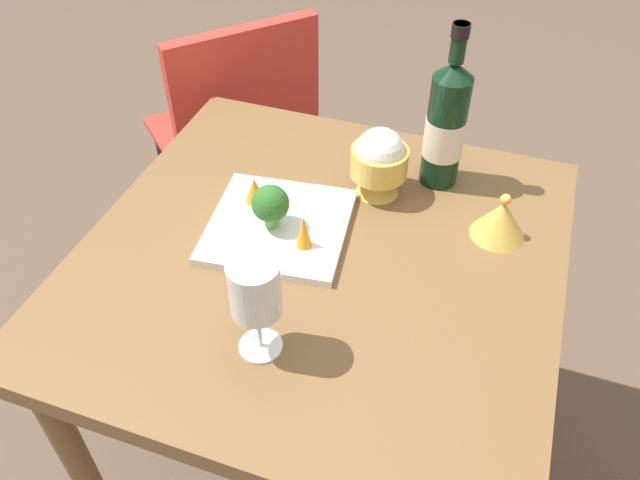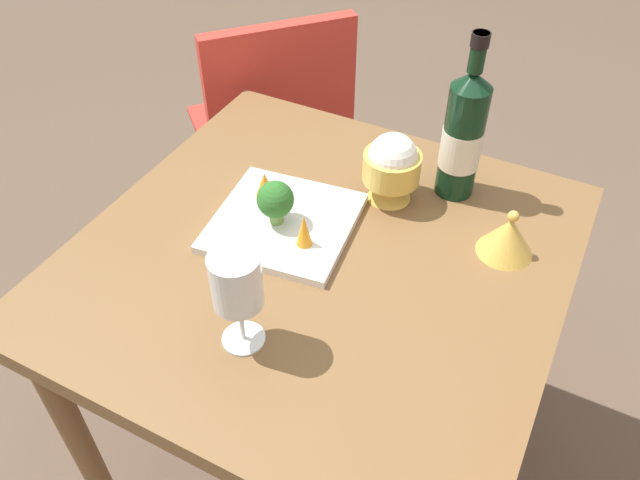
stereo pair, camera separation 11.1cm
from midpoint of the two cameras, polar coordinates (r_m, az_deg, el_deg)
The scene contains 11 objects.
ground_plane at distance 1.72m, azimuth -1.95°, elevation -18.82°, with size 8.00×8.00×0.00m, color brown.
dining_table at distance 1.19m, azimuth -2.66°, elevation -4.37°, with size 0.84×0.84×0.73m.
chair_by_wall at distance 1.82m, azimuth -9.00°, elevation 9.89°, with size 0.57×0.57×0.85m.
wine_bottle at distance 1.22m, azimuth 8.67°, elevation 10.09°, with size 0.08×0.08×0.33m.
wine_glass at distance 0.90m, azimuth -9.37°, elevation -4.65°, with size 0.08×0.08×0.18m.
rice_bowl at distance 1.21m, azimuth 2.72°, elevation 6.97°, with size 0.11×0.11×0.14m.
rice_bowl_lid at distance 1.17m, azimuth 13.33°, elevation 1.74°, with size 0.10×0.10×0.09m.
serving_plate at distance 1.17m, azimuth -6.44°, elevation 1.14°, with size 0.28×0.28×0.02m.
broccoli_floret at distance 1.13m, azimuth -7.27°, elevation 3.06°, with size 0.07×0.07×0.09m.
carrot_garnish_left at distance 1.10m, azimuth -4.36°, elevation 0.62°, with size 0.03×0.03×0.06m.
carrot_garnish_right at distance 1.21m, azimuth -8.52°, elevation 4.38°, with size 0.04×0.04×0.05m.
Camera 1 is at (-0.27, 0.76, 1.52)m, focal length 35.69 mm.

